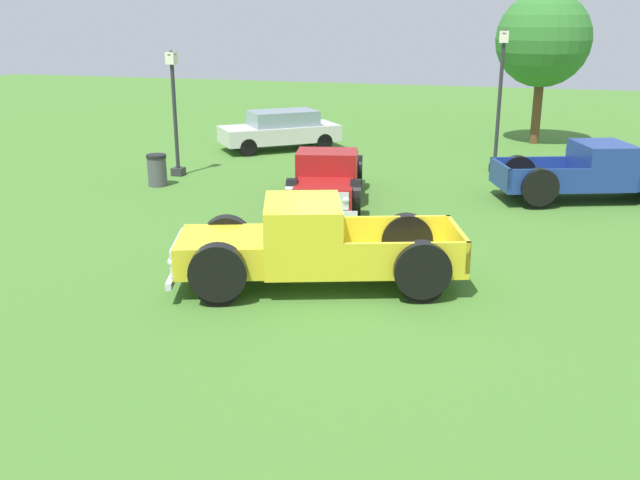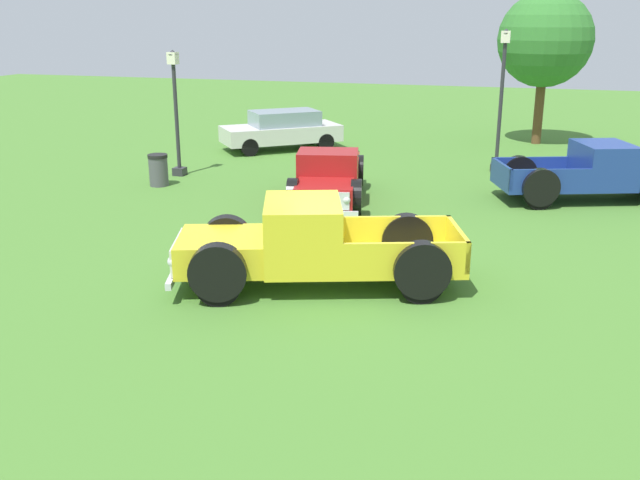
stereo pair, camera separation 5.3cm
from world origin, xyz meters
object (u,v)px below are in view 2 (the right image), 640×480
Objects in this scene: lamp_post_far at (176,111)px; oak_tree_east at (545,40)px; pickup_truck_foreground at (299,246)px; pickup_truck_behind_right at (604,173)px; pickup_truck_behind_left at (328,180)px; trash_can at (158,170)px; lamp_post_near at (501,98)px; sedan_distant_b at (282,129)px.

oak_tree_east reaches higher than lamp_post_far.
pickup_truck_foreground is 1.04× the size of pickup_truck_behind_right.
pickup_truck_behind_left reaches higher than trash_can.
pickup_truck_foreground is at bearing -50.15° from lamp_post_far.
pickup_truck_foreground reaches higher than pickup_truck_behind_right.
lamp_post_far is 14.52m from oak_tree_east.
pickup_truck_behind_left is 0.86× the size of oak_tree_east.
pickup_truck_behind_right is 5.78× the size of trash_can.
pickup_truck_behind_right is 4.62m from lamp_post_near.
pickup_truck_behind_right is at bearing -78.22° from oak_tree_east.
lamp_post_far is (-6.76, 8.10, 1.26)m from pickup_truck_foreground.
pickup_truck_behind_right reaches higher than trash_can.
pickup_truck_foreground is at bearing -68.85° from sedan_distant_b.
pickup_truck_foreground reaches higher than sedan_distant_b.
oak_tree_east is (4.08, 17.57, 3.20)m from pickup_truck_foreground.
sedan_distant_b is 6.91m from trash_can.
pickup_truck_behind_left is at bearing -7.07° from trash_can.
pickup_truck_behind_left is 13.19m from oak_tree_east.
oak_tree_east is at bearing 76.93° from pickup_truck_foreground.
pickup_truck_behind_right is 1.41× the size of lamp_post_far.
trash_can is (-5.48, 0.68, -0.22)m from pickup_truck_behind_left.
oak_tree_east is (5.26, 11.64, 3.29)m from pickup_truck_behind_left.
oak_tree_east is (9.24, 4.22, 3.22)m from sedan_distant_b.
trash_can is 15.74m from oak_tree_east.
pickup_truck_behind_right is at bearing 2.46° from lamp_post_far.
trash_can is at bearing -86.36° from lamp_post_far.
pickup_truck_foreground is 5.99× the size of trash_can.
lamp_post_near reaches higher than lamp_post_far.
lamp_post_near is at bearing 76.16° from pickup_truck_foreground.
lamp_post_far is at bearing -138.87° from oak_tree_east.
pickup_truck_foreground is 1.26× the size of lamp_post_near.
sedan_distant_b is 1.17× the size of lamp_post_far.
lamp_post_far is 4.10× the size of trash_can.
pickup_truck_behind_right is 9.67m from oak_tree_east.
lamp_post_far reaches higher than pickup_truck_foreground.
sedan_distant_b is 0.78× the size of oak_tree_east.
pickup_truck_behind_left is 1.10× the size of sedan_distant_b.
trash_can is at bearing -102.59° from sedan_distant_b.
oak_tree_east is (10.74, 10.96, 3.51)m from trash_can.
oak_tree_east is at bearing 65.67° from pickup_truck_behind_left.
pickup_truck_foreground reaches higher than trash_can.
pickup_truck_foreground is at bearing -78.71° from pickup_truck_behind_left.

